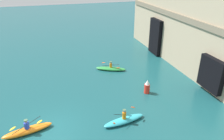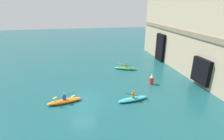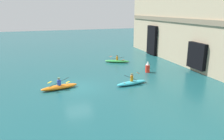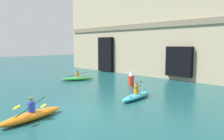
{
  "view_description": "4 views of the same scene",
  "coord_description": "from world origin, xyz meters",
  "px_view_note": "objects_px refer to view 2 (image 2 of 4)",
  "views": [
    {
      "loc": [
        13.13,
        0.45,
        10.55
      ],
      "look_at": [
        -4.16,
        5.7,
        2.07
      ],
      "focal_mm": 35.0,
      "sensor_mm": 36.0,
      "label": 1
    },
    {
      "loc": [
        15.79,
        0.0,
        9.25
      ],
      "look_at": [
        -3.67,
        3.83,
        1.84
      ],
      "focal_mm": 28.0,
      "sensor_mm": 36.0,
      "label": 2
    },
    {
      "loc": [
        19.43,
        -2.97,
        7.15
      ],
      "look_at": [
        -2.05,
        4.04,
        0.84
      ],
      "focal_mm": 35.0,
      "sensor_mm": 36.0,
      "label": 3
    },
    {
      "loc": [
        9.9,
        -6.1,
        3.62
      ],
      "look_at": [
        -2.06,
        5.63,
        1.69
      ],
      "focal_mm": 35.0,
      "sensor_mm": 36.0,
      "label": 4
    }
  ],
  "objects_px": {
    "kayak_cyan": "(133,99)",
    "kayak_green": "(125,68)",
    "marker_buoy": "(152,79)",
    "kayak_orange": "(65,101)"
  },
  "relations": [
    {
      "from": "kayak_cyan",
      "to": "kayak_green",
      "type": "bearing_deg",
      "value": 70.24
    },
    {
      "from": "kayak_cyan",
      "to": "marker_buoy",
      "type": "height_order",
      "value": "marker_buoy"
    },
    {
      "from": "kayak_cyan",
      "to": "marker_buoy",
      "type": "relative_size",
      "value": 2.52
    },
    {
      "from": "kayak_green",
      "to": "kayak_orange",
      "type": "xyz_separation_m",
      "value": [
        8.27,
        -8.56,
        0.04
      ]
    },
    {
      "from": "kayak_cyan",
      "to": "kayak_orange",
      "type": "height_order",
      "value": "kayak_cyan"
    },
    {
      "from": "kayak_cyan",
      "to": "kayak_orange",
      "type": "distance_m",
      "value": 6.92
    },
    {
      "from": "kayak_green",
      "to": "kayak_orange",
      "type": "height_order",
      "value": "kayak_orange"
    },
    {
      "from": "kayak_orange",
      "to": "marker_buoy",
      "type": "bearing_deg",
      "value": -177.37
    },
    {
      "from": "kayak_orange",
      "to": "marker_buoy",
      "type": "height_order",
      "value": "marker_buoy"
    },
    {
      "from": "kayak_cyan",
      "to": "kayak_orange",
      "type": "bearing_deg",
      "value": 163.36
    }
  ]
}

